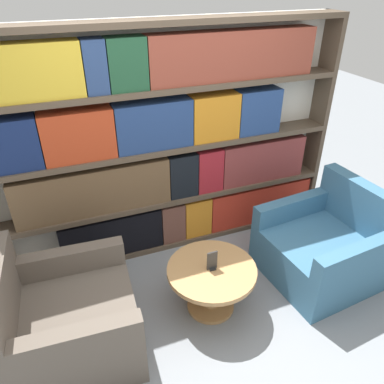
% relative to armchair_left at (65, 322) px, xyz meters
% --- Properties ---
extents(ground_plane, '(14.00, 14.00, 0.00)m').
position_rel_armchair_left_xyz_m(ground_plane, '(1.17, -0.36, -0.29)').
color(ground_plane, gray).
extents(bookshelf, '(3.36, 0.30, 2.19)m').
position_rel_armchair_left_xyz_m(bookshelf, '(1.18, 1.01, 0.78)').
color(bookshelf, silver).
rests_on(bookshelf, ground_plane).
extents(armchair_left, '(1.00, 0.98, 0.87)m').
position_rel_armchair_left_xyz_m(armchair_left, '(0.00, 0.00, 0.00)').
color(armchair_left, brown).
rests_on(armchair_left, ground_plane).
extents(armchair_right, '(1.03, 1.00, 0.87)m').
position_rel_armchair_left_xyz_m(armchair_right, '(2.34, 0.00, 0.00)').
color(armchair_right, '#386684').
rests_on(armchair_right, ground_plane).
extents(coffee_table, '(0.74, 0.74, 0.44)m').
position_rel_armchair_left_xyz_m(coffee_table, '(1.17, -0.02, 0.02)').
color(coffee_table, '#AD7F4C').
rests_on(coffee_table, ground_plane).
extents(table_sign, '(0.09, 0.06, 0.17)m').
position_rel_armchair_left_xyz_m(table_sign, '(1.17, -0.02, 0.22)').
color(table_sign, black).
rests_on(table_sign, coffee_table).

